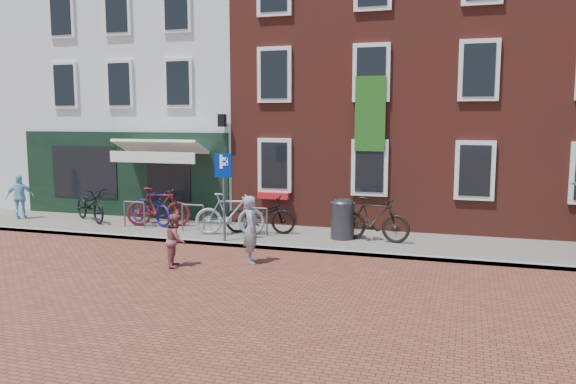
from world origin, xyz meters
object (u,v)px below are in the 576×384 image
(bicycle_0, at_px, (90,205))
(bicycle_5, at_px, (374,219))
(woman, at_px, (251,230))
(parking_sign, at_px, (224,181))
(boy, at_px, (176,240))
(bicycle_4, at_px, (260,215))
(cafe_person, at_px, (20,197))
(bicycle_2, at_px, (150,207))
(litter_bin, at_px, (343,217))
(bicycle_3, at_px, (230,214))
(bicycle_1, at_px, (158,207))

(bicycle_0, distance_m, bicycle_5, 9.39)
(bicycle_0, bearing_deg, woman, -82.83)
(parking_sign, xyz_separation_m, boy, (-0.15, -2.50, -1.14))
(boy, xyz_separation_m, bicycle_4, (0.72, 3.80, 0.02))
(cafe_person, height_order, bicycle_2, cafe_person)
(bicycle_0, xyz_separation_m, bicycle_2, (2.20, 0.07, 0.00))
(bicycle_0, height_order, bicycle_4, same)
(woman, relative_size, bicycle_5, 0.81)
(boy, bearing_deg, litter_bin, -59.91)
(bicycle_3, bearing_deg, parking_sign, 177.51)
(cafe_person, xyz_separation_m, bicycle_3, (7.76, -0.35, -0.14))
(litter_bin, relative_size, cafe_person, 0.82)
(parking_sign, bearing_deg, litter_bin, 22.57)
(bicycle_5, bearing_deg, bicycle_3, 104.32)
(woman, height_order, bicycle_0, woman)
(bicycle_4, relative_size, bicycle_5, 1.03)
(boy, xyz_separation_m, bicycle_3, (-0.03, 3.33, 0.08))
(litter_bin, bearing_deg, woman, -118.64)
(parking_sign, relative_size, boy, 1.92)
(bicycle_5, bearing_deg, bicycle_2, 96.11)
(woman, relative_size, bicycle_3, 0.81)
(cafe_person, relative_size, bicycle_0, 0.71)
(woman, height_order, bicycle_3, woman)
(bicycle_4, bearing_deg, bicycle_2, 76.62)
(bicycle_3, bearing_deg, bicycle_2, 61.52)
(bicycle_4, bearing_deg, bicycle_1, 79.23)
(litter_bin, relative_size, bicycle_2, 0.58)
(litter_bin, bearing_deg, boy, -130.37)
(parking_sign, bearing_deg, bicycle_3, 102.29)
(boy, distance_m, bicycle_4, 3.87)
(bicycle_5, bearing_deg, parking_sign, 116.05)
(bicycle_1, height_order, bicycle_5, same)
(litter_bin, height_order, bicycle_0, litter_bin)
(boy, height_order, bicycle_5, bicycle_5)
(litter_bin, height_order, bicycle_5, same)
(cafe_person, relative_size, bicycle_2, 0.71)
(bicycle_2, bearing_deg, boy, -117.85)
(boy, height_order, bicycle_0, boy)
(boy, xyz_separation_m, bicycle_2, (-3.09, 4.07, 0.02))
(bicycle_1, height_order, bicycle_4, bicycle_1)
(litter_bin, relative_size, bicycle_1, 0.60)
(litter_bin, bearing_deg, bicycle_0, 178.44)
(woman, bearing_deg, parking_sign, 19.47)
(cafe_person, relative_size, bicycle_1, 0.73)
(bicycle_2, xyz_separation_m, bicycle_3, (3.06, -0.75, 0.06))
(litter_bin, distance_m, parking_sign, 3.47)
(litter_bin, xyz_separation_m, bicycle_4, (-2.48, 0.03, -0.08))
(bicycle_2, bearing_deg, litter_bin, -67.78)
(boy, relative_size, bicycle_1, 0.62)
(parking_sign, xyz_separation_m, bicycle_2, (-3.24, 1.57, -1.12))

